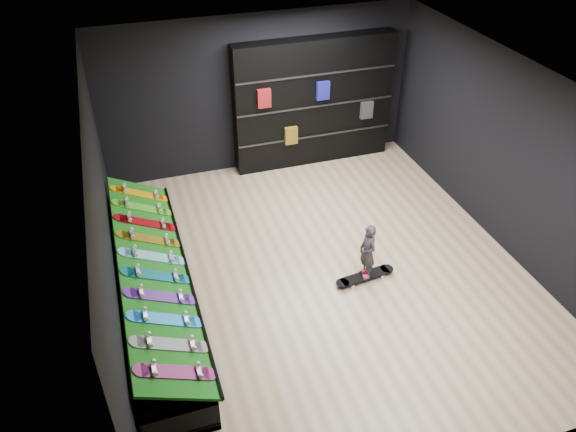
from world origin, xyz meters
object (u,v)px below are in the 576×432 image
object	(u,v)px
display_rack	(155,293)
child	(367,261)
back_shelving	(313,102)
floor_skateboard	(365,277)

from	to	relation	value
display_rack	child	size ratio (longest dim) A/B	8.29
back_shelving	floor_skateboard	world-z (taller)	back_shelving
floor_skateboard	child	distance (m)	0.32
display_rack	back_shelving	size ratio (longest dim) A/B	1.44
floor_skateboard	child	world-z (taller)	child
floor_skateboard	child	size ratio (longest dim) A/B	1.80
back_shelving	display_rack	bearing A→B (deg)	-137.18
back_shelving	child	bearing A→B (deg)	-97.69
display_rack	floor_skateboard	size ratio (longest dim) A/B	4.59
back_shelving	floor_skateboard	size ratio (longest dim) A/B	3.20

